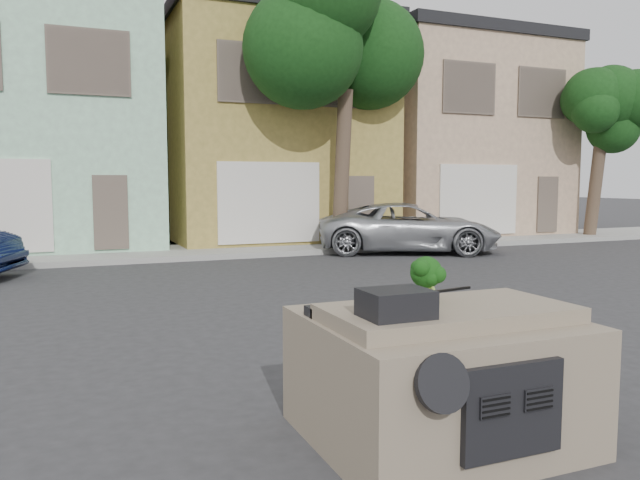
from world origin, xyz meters
TOP-DOWN VIEW (x-y plane):
  - ground_plane at (0.00, 0.00)m, footprint 120.00×120.00m
  - sidewalk at (0.00, 10.50)m, footprint 40.00×3.00m
  - townhouse_mint at (-3.50, 14.50)m, footprint 7.20×8.20m
  - townhouse_tan at (4.00, 14.50)m, footprint 7.20×8.20m
  - townhouse_beige at (11.50, 14.50)m, footprint 7.20×8.20m
  - silver_pickup at (6.60, 8.59)m, footprint 5.77×4.35m
  - tree_near at (5.00, 9.80)m, footprint 4.40×4.00m
  - tree_far at (15.00, 9.80)m, footprint 3.20×3.00m
  - car_dashboard at (0.00, -3.00)m, footprint 2.00×1.80m
  - instrument_hump at (-0.58, -3.35)m, footprint 0.48×0.38m
  - wiper_arm at (0.28, -2.62)m, footprint 0.69×0.15m
  - broccoli at (-0.07, -2.94)m, footprint 0.35×0.35m

SIDE VIEW (x-z plane):
  - ground_plane at x=0.00m, z-range 0.00..0.00m
  - silver_pickup at x=6.60m, z-range -0.73..0.73m
  - sidewalk at x=0.00m, z-range 0.00..0.15m
  - car_dashboard at x=0.00m, z-range 0.00..1.12m
  - wiper_arm at x=0.28m, z-range 1.12..1.14m
  - instrument_hump at x=-0.58m, z-range 1.12..1.32m
  - broccoli at x=-0.07m, z-range 1.12..1.50m
  - tree_far at x=15.00m, z-range 0.00..6.00m
  - townhouse_mint at x=-3.50m, z-range 0.00..7.55m
  - townhouse_tan at x=4.00m, z-range 0.00..7.55m
  - townhouse_beige at x=11.50m, z-range 0.00..7.55m
  - tree_near at x=5.00m, z-range 0.00..8.50m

